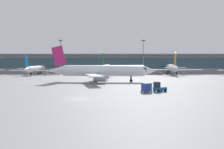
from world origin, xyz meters
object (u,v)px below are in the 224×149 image
gate_airplane_1 (36,69)px  apron_light_mast_1 (61,55)px  baggage_tug (160,88)px  taxiing_regional_jet (102,71)px  gate_airplane_3 (172,68)px  cargo_dolly_lead (147,88)px  apron_light_mast_2 (144,55)px  gate_airplane_2 (106,68)px

gate_airplane_1 → apron_light_mast_1: bearing=-29.3°
baggage_tug → taxiing_regional_jet: bearing=92.4°
gate_airplane_3 → cargo_dolly_lead: gate_airplane_3 is taller
taxiing_regional_jet → gate_airplane_1: bearing=131.8°
taxiing_regional_jet → apron_light_mast_2: apron_light_mast_2 is taller
gate_airplane_2 → taxiing_regional_jet: bearing=-175.5°
baggage_tug → apron_light_mast_2: 76.55m
cargo_dolly_lead → apron_light_mast_2: bearing=58.8°
gate_airplane_3 → taxiing_regional_jet: (-29.62, -39.76, 0.34)m
gate_airplane_1 → taxiing_regional_jet: bearing=-137.4°
gate_airplane_1 → apron_light_mast_1: size_ratio=1.58×
gate_airplane_1 → gate_airplane_3: 60.39m
apron_light_mast_1 → gate_airplane_2: bearing=-34.0°
cargo_dolly_lead → taxiing_regional_jet: bearing=86.1°
gate_airplane_1 → gate_airplane_3: (60.36, 1.59, 0.39)m
taxiing_regional_jet → cargo_dolly_lead: 27.89m
taxiing_regional_jet → apron_light_mast_1: apron_light_mast_1 is taller
gate_airplane_1 → taxiing_regional_jet: taxiing_regional_jet is taller
gate_airplane_1 → apron_light_mast_1: apron_light_mast_1 is taller
cargo_dolly_lead → baggage_tug: bearing=-0.0°
taxiing_regional_jet → cargo_dolly_lead: bearing=-65.9°
apron_light_mast_1 → taxiing_regional_jet: bearing=-66.7°
baggage_tug → apron_light_mast_1: (-34.93, 76.01, 7.96)m
cargo_dolly_lead → apron_light_mast_1: size_ratio=0.16×
taxiing_regional_jet → apron_light_mast_2: bearing=73.3°
gate_airplane_2 → apron_light_mast_2: 24.23m
gate_airplane_1 → cargo_dolly_lead: (40.74, -64.10, -1.51)m
baggage_tug → apron_light_mast_2: (5.57, 75.93, 7.95)m
cargo_dolly_lead → gate_airplane_2: bearing=73.8°
gate_airplane_3 → cargo_dolly_lead: 68.59m
taxiing_regional_jet → baggage_tug: 27.86m
baggage_tug → apron_light_mast_1: bearing=89.7°
apron_light_mast_2 → taxiing_regional_jet: bearing=-109.7°
baggage_tug → apron_light_mast_1: apron_light_mast_1 is taller
gate_airplane_1 → taxiing_regional_jet: (30.74, -38.16, 0.72)m
apron_light_mast_1 → gate_airplane_3: bearing=-12.6°
gate_airplane_3 → apron_light_mast_2: 17.17m
gate_airplane_2 → apron_light_mast_1: apron_light_mast_1 is taller
apron_light_mast_2 → baggage_tug: bearing=-94.2°
baggage_tug → gate_airplane_1: bearing=99.7°
gate_airplane_1 → gate_airplane_2: (31.11, -2.01, 0.39)m
cargo_dolly_lead → apron_light_mast_1: 84.09m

